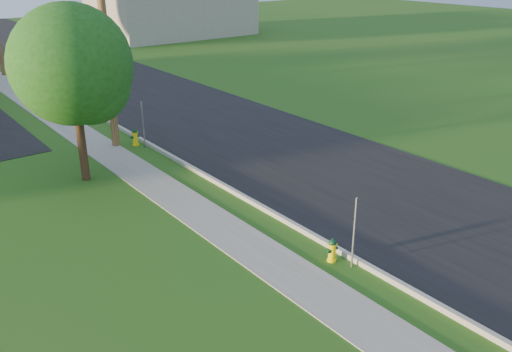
# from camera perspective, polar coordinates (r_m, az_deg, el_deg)

# --- Properties ---
(road) EXTENTS (8.00, 120.00, 0.02)m
(road) POSITION_cam_1_polar(r_m,az_deg,el_deg) (21.00, 6.41, 1.03)
(road) COLOR black
(road) RESTS_ON ground
(curb) EXTENTS (0.15, 120.00, 0.15)m
(curb) POSITION_cam_1_polar(r_m,az_deg,el_deg) (18.61, -2.54, -1.54)
(curb) COLOR #A5A397
(curb) RESTS_ON ground
(sidewalk) EXTENTS (1.50, 120.00, 0.03)m
(sidewalk) POSITION_cam_1_polar(r_m,az_deg,el_deg) (17.79, -7.15, -3.11)
(sidewalk) COLOR gray
(sidewalk) RESTS_ON ground
(utility_pole_mid) EXTENTS (1.40, 0.32, 9.80)m
(utility_pole_mid) POSITION_cam_1_polar(r_m,az_deg,el_deg) (22.81, -15.72, 14.93)
(utility_pole_mid) COLOR brown
(utility_pole_mid) RESTS_ON ground
(sign_post_near) EXTENTS (0.05, 0.04, 2.00)m
(sign_post_near) POSITION_cam_1_polar(r_m,az_deg,el_deg) (14.15, 10.31, -5.94)
(sign_post_near) COLOR gray
(sign_post_near) RESTS_ON ground
(sign_post_mid) EXTENTS (0.05, 0.04, 2.00)m
(sign_post_mid) POSITION_cam_1_polar(r_m,az_deg,el_deg) (23.06, -11.78, 5.27)
(sign_post_mid) COLOR gray
(sign_post_mid) RESTS_ON ground
(sign_post_far) EXTENTS (0.05, 0.04, 2.00)m
(sign_post_far) POSITION_cam_1_polar(r_m,az_deg,el_deg) (34.17, -21.13, 9.82)
(sign_post_far) COLOR gray
(sign_post_far) RESTS_ON ground
(distant_building) EXTENTS (14.00, 10.00, 4.00)m
(distant_building) POSITION_cam_1_polar(r_m,az_deg,el_deg) (56.29, -8.89, 16.52)
(distant_building) COLOR gray
(distant_building) RESTS_ON ground
(tree_verge) EXTENTS (4.10, 4.10, 6.21)m
(tree_verge) POSITION_cam_1_polar(r_m,az_deg,el_deg) (19.48, -18.44, 10.58)
(tree_verge) COLOR #332315
(tree_verge) RESTS_ON ground
(hydrant_near) EXTENTS (0.35, 0.31, 0.68)m
(hydrant_near) POSITION_cam_1_polar(r_m,az_deg,el_deg) (14.65, 8.03, -7.72)
(hydrant_near) COLOR yellow
(hydrant_near) RESTS_ON ground
(hydrant_mid) EXTENTS (0.39, 0.35, 0.76)m
(hydrant_mid) POSITION_cam_1_polar(r_m,az_deg,el_deg) (23.63, -12.61, 4.02)
(hydrant_mid) COLOR yellow
(hydrant_mid) RESTS_ON ground
(hydrant_far) EXTENTS (0.41, 0.36, 0.78)m
(hydrant_far) POSITION_cam_1_polar(r_m,az_deg,el_deg) (33.71, -21.11, 8.58)
(hydrant_far) COLOR #E0AB04
(hydrant_far) RESTS_ON ground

